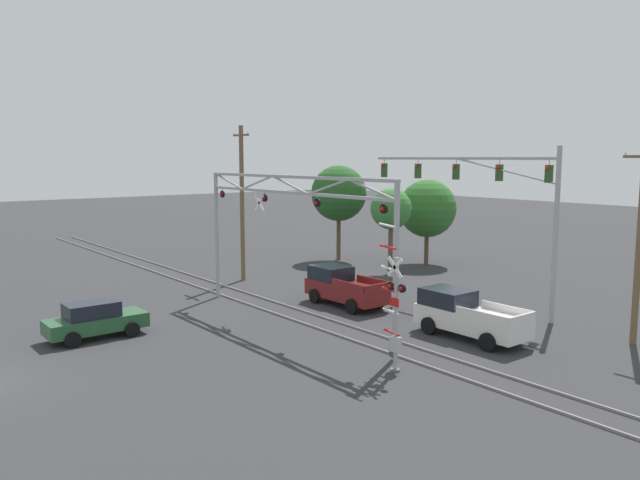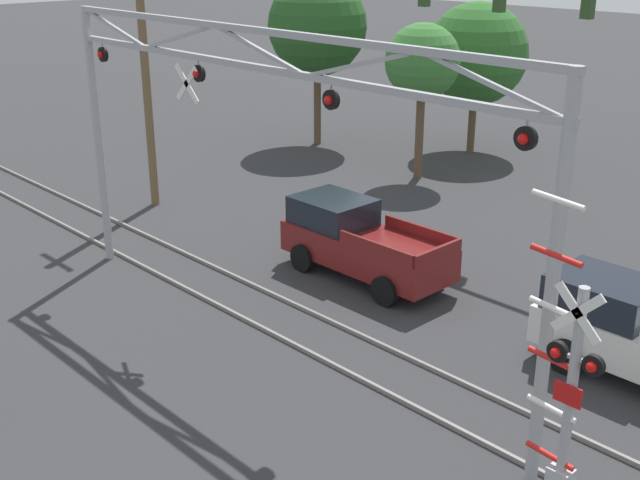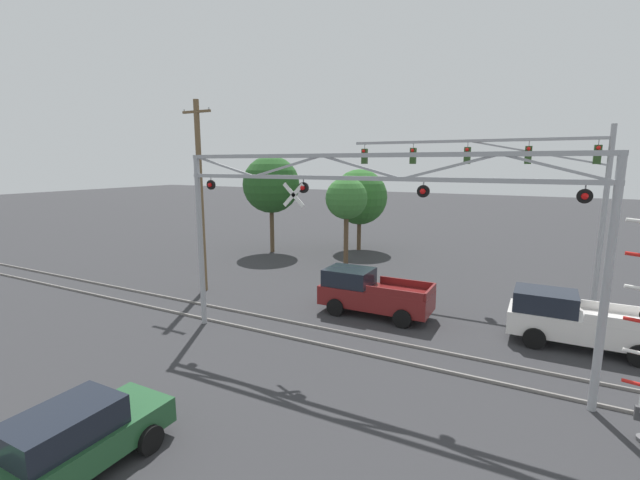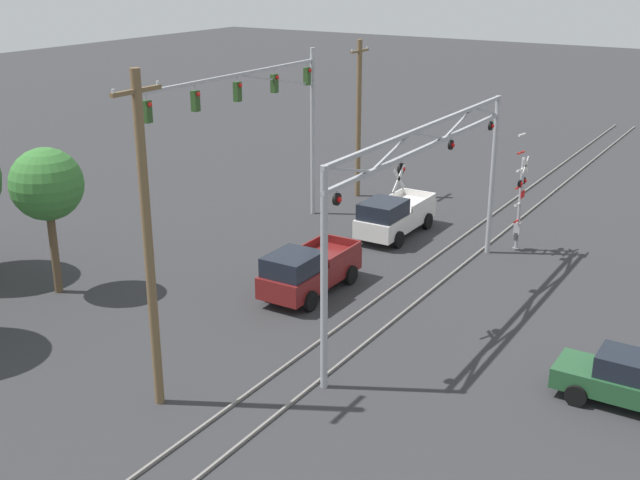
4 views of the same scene
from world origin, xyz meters
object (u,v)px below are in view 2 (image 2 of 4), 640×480
Objects in this scene: pickup_truck_lead at (359,241)px; background_tree_far_left_verge at (423,62)px; crossing_signal_mast at (563,421)px; background_tree_far_right_verge at (477,54)px; utility_pole_left at (144,56)px; background_tree_beyond_span at (317,26)px; crossing_gantry at (260,125)px.

pickup_truck_lead is 0.85× the size of background_tree_far_left_verge.
crossing_signal_mast is 24.29m from background_tree_far_right_verge.
utility_pole_left is 10.44m from background_tree_beyond_span.
crossing_signal_mast is at bearing -7.07° from crossing_gantry.
background_tree_beyond_span is at bearing 103.60° from utility_pole_left.
background_tree_far_right_verge is (-1.04, 4.80, -0.25)m from background_tree_far_left_verge.
crossing_gantry is at bearing -19.64° from utility_pole_left.
background_tree_beyond_span is (-20.94, 14.86, 3.04)m from crossing_signal_mast.
background_tree_far_right_verge is at bearing 34.59° from background_tree_beyond_span.
crossing_signal_mast is 1.11× the size of pickup_truck_lead.
pickup_truck_lead is at bearing -59.55° from background_tree_far_left_verge.
background_tree_far_right_verge is (5.61, 3.87, -1.00)m from background_tree_beyond_span.
pickup_truck_lead is 15.62m from background_tree_beyond_span.
utility_pole_left is (-18.49, 4.72, 2.98)m from crossing_signal_mast.
crossing_signal_mast is 0.87× the size of background_tree_far_right_verge.
crossing_gantry is at bearing -47.10° from background_tree_beyond_span.
background_tree_far_left_verge is at bearing 115.74° from crossing_gantry.
crossing_gantry reaches higher than crossing_signal_mast.
background_tree_beyond_span is (-11.68, 9.50, 4.17)m from pickup_truck_lead.
background_tree_far_right_verge is (3.15, 14.01, -0.94)m from utility_pole_left.
background_tree_far_right_verge is at bearing 129.31° from crossing_signal_mast.
crossing_signal_mast is at bearing -50.69° from background_tree_far_right_verge.
background_tree_beyond_span reaches higher than background_tree_far_left_verge.
background_tree_far_left_verge reaches higher than crossing_signal_mast.
crossing_gantry is at bearing -64.26° from background_tree_far_left_verge.
crossing_signal_mast is at bearing -44.26° from background_tree_far_left_verge.
background_tree_beyond_span is at bearing -145.41° from background_tree_far_right_verge.
background_tree_far_left_verge is at bearing 135.74° from crossing_signal_mast.
crossing_gantry is at bearing -67.70° from background_tree_far_right_verge.
background_tree_far_left_verge is 0.93× the size of background_tree_far_right_verge.
utility_pole_left reaches higher than background_tree_far_right_verge.
pickup_truck_lead is 0.68× the size of background_tree_beyond_span.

